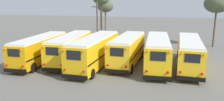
{
  "coord_description": "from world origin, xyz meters",
  "views": [
    {
      "loc": [
        5.68,
        -23.22,
        7.11
      ],
      "look_at": [
        0.0,
        0.26,
        1.66
      ],
      "focal_mm": 35.0,
      "sensor_mm": 36.0,
      "label": 1
    }
  ],
  "objects_px": {
    "school_bus_0": "(41,48)",
    "school_bus_2": "(95,50)",
    "school_bus_3": "(128,49)",
    "bare_tree_2": "(105,7)",
    "school_bus_4": "(157,51)",
    "school_bus_5": "(189,52)",
    "utility_pole": "(97,22)",
    "bare_tree_0": "(217,4)",
    "school_bus_1": "(71,48)"
  },
  "relations": [
    {
      "from": "school_bus_1",
      "to": "school_bus_2",
      "type": "distance_m",
      "value": 3.5
    },
    {
      "from": "school_bus_4",
      "to": "school_bus_5",
      "type": "height_order",
      "value": "school_bus_4"
    },
    {
      "from": "school_bus_2",
      "to": "school_bus_5",
      "type": "distance_m",
      "value": 10.27
    },
    {
      "from": "school_bus_1",
      "to": "school_bus_0",
      "type": "bearing_deg",
      "value": -163.71
    },
    {
      "from": "school_bus_1",
      "to": "school_bus_4",
      "type": "xyz_separation_m",
      "value": [
        10.1,
        0.24,
        0.04
      ]
    },
    {
      "from": "school_bus_0",
      "to": "utility_pole",
      "type": "height_order",
      "value": "utility_pole"
    },
    {
      "from": "school_bus_4",
      "to": "school_bus_0",
      "type": "bearing_deg",
      "value": -174.82
    },
    {
      "from": "school_bus_3",
      "to": "bare_tree_0",
      "type": "distance_m",
      "value": 18.12
    },
    {
      "from": "school_bus_4",
      "to": "school_bus_1",
      "type": "bearing_deg",
      "value": -178.66
    },
    {
      "from": "school_bus_1",
      "to": "school_bus_5",
      "type": "xyz_separation_m",
      "value": [
        13.47,
        0.91,
        -0.02
      ]
    },
    {
      "from": "school_bus_0",
      "to": "school_bus_4",
      "type": "xyz_separation_m",
      "value": [
        13.47,
        1.22,
        0.1
      ]
    },
    {
      "from": "school_bus_2",
      "to": "utility_pole",
      "type": "xyz_separation_m",
      "value": [
        -3.44,
        11.88,
        1.92
      ]
    },
    {
      "from": "school_bus_0",
      "to": "school_bus_5",
      "type": "bearing_deg",
      "value": 6.42
    },
    {
      "from": "school_bus_3",
      "to": "school_bus_5",
      "type": "bearing_deg",
      "value": 0.84
    },
    {
      "from": "school_bus_1",
      "to": "school_bus_4",
      "type": "relative_size",
      "value": 0.98
    },
    {
      "from": "school_bus_3",
      "to": "bare_tree_2",
      "type": "height_order",
      "value": "bare_tree_2"
    },
    {
      "from": "bare_tree_0",
      "to": "bare_tree_2",
      "type": "distance_m",
      "value": 20.85
    },
    {
      "from": "school_bus_0",
      "to": "school_bus_1",
      "type": "relative_size",
      "value": 1.02
    },
    {
      "from": "school_bus_2",
      "to": "school_bus_3",
      "type": "height_order",
      "value": "school_bus_2"
    },
    {
      "from": "school_bus_1",
      "to": "school_bus_4",
      "type": "distance_m",
      "value": 10.1
    },
    {
      "from": "school_bus_1",
      "to": "bare_tree_2",
      "type": "relative_size",
      "value": 1.37
    },
    {
      "from": "school_bus_3",
      "to": "school_bus_5",
      "type": "distance_m",
      "value": 6.73
    },
    {
      "from": "school_bus_4",
      "to": "utility_pole",
      "type": "xyz_separation_m",
      "value": [
        -10.18,
        10.69,
        1.93
      ]
    },
    {
      "from": "bare_tree_0",
      "to": "bare_tree_2",
      "type": "relative_size",
      "value": 1.11
    },
    {
      "from": "school_bus_0",
      "to": "bare_tree_2",
      "type": "bearing_deg",
      "value": 84.52
    },
    {
      "from": "school_bus_5",
      "to": "utility_pole",
      "type": "xyz_separation_m",
      "value": [
        -13.54,
        10.02,
        1.99
      ]
    },
    {
      "from": "school_bus_2",
      "to": "bare_tree_2",
      "type": "xyz_separation_m",
      "value": [
        -4.67,
        21.5,
        4.28
      ]
    },
    {
      "from": "school_bus_4",
      "to": "utility_pole",
      "type": "height_order",
      "value": "utility_pole"
    },
    {
      "from": "school_bus_3",
      "to": "bare_tree_2",
      "type": "xyz_separation_m",
      "value": [
        -8.03,
        19.74,
        4.33
      ]
    },
    {
      "from": "school_bus_1",
      "to": "school_bus_3",
      "type": "xyz_separation_m",
      "value": [
        6.73,
        0.81,
        0.01
      ]
    },
    {
      "from": "school_bus_2",
      "to": "bare_tree_0",
      "type": "xyz_separation_m",
      "value": [
        15.03,
        14.69,
        4.96
      ]
    },
    {
      "from": "school_bus_1",
      "to": "utility_pole",
      "type": "height_order",
      "value": "utility_pole"
    },
    {
      "from": "school_bus_0",
      "to": "school_bus_3",
      "type": "relative_size",
      "value": 1.07
    },
    {
      "from": "school_bus_0",
      "to": "school_bus_4",
      "type": "relative_size",
      "value": 1.0
    },
    {
      "from": "utility_pole",
      "to": "bare_tree_0",
      "type": "height_order",
      "value": "bare_tree_0"
    },
    {
      "from": "school_bus_2",
      "to": "bare_tree_0",
      "type": "height_order",
      "value": "bare_tree_0"
    },
    {
      "from": "school_bus_0",
      "to": "school_bus_2",
      "type": "height_order",
      "value": "school_bus_2"
    },
    {
      "from": "school_bus_2",
      "to": "school_bus_3",
      "type": "bearing_deg",
      "value": 27.67
    },
    {
      "from": "school_bus_1",
      "to": "school_bus_2",
      "type": "xyz_separation_m",
      "value": [
        3.36,
        -0.95,
        0.06
      ]
    },
    {
      "from": "school_bus_4",
      "to": "school_bus_5",
      "type": "relative_size",
      "value": 0.95
    },
    {
      "from": "utility_pole",
      "to": "bare_tree_2",
      "type": "bearing_deg",
      "value": 97.26
    },
    {
      "from": "school_bus_2",
      "to": "bare_tree_2",
      "type": "distance_m",
      "value": 22.42
    },
    {
      "from": "school_bus_0",
      "to": "school_bus_5",
      "type": "xyz_separation_m",
      "value": [
        16.83,
        1.89,
        0.04
      ]
    },
    {
      "from": "school_bus_3",
      "to": "utility_pole",
      "type": "bearing_deg",
      "value": 123.94
    },
    {
      "from": "school_bus_5",
      "to": "bare_tree_0",
      "type": "height_order",
      "value": "bare_tree_0"
    },
    {
      "from": "school_bus_2",
      "to": "utility_pole",
      "type": "relative_size",
      "value": 1.53
    },
    {
      "from": "school_bus_1",
      "to": "school_bus_5",
      "type": "height_order",
      "value": "school_bus_1"
    },
    {
      "from": "school_bus_2",
      "to": "school_bus_3",
      "type": "distance_m",
      "value": 3.8
    },
    {
      "from": "school_bus_5",
      "to": "utility_pole",
      "type": "height_order",
      "value": "utility_pole"
    },
    {
      "from": "bare_tree_0",
      "to": "utility_pole",
      "type": "bearing_deg",
      "value": -171.34
    }
  ]
}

